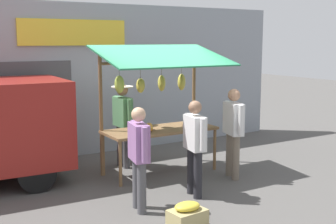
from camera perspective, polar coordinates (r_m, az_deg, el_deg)
ground_plane at (r=8.97m, az=-0.99°, el=-7.64°), size 40.00×40.00×0.00m
street_backdrop at (r=10.57m, az=-7.22°, el=4.22°), size 9.00×0.30×3.40m
market_stall at (r=8.68m, az=-1.14°, el=2.27°), size 2.50×1.46×2.50m
vendor_with_sunhat at (r=9.19m, az=-5.77°, el=-0.78°), size 0.44×0.72×1.70m
shopper_in_grey_tee at (r=7.43m, az=3.41°, el=-3.78°), size 0.30×0.68×1.61m
shopper_with_shopping_bag at (r=6.80m, az=-3.71°, el=-5.07°), size 0.31×0.68×1.60m
shopper_in_striped_shirt at (r=8.50m, az=8.29°, el=-1.83°), size 0.34×0.70×1.70m
produce_crate_near at (r=6.36m, az=2.46°, el=-13.16°), size 0.53×0.40×0.39m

